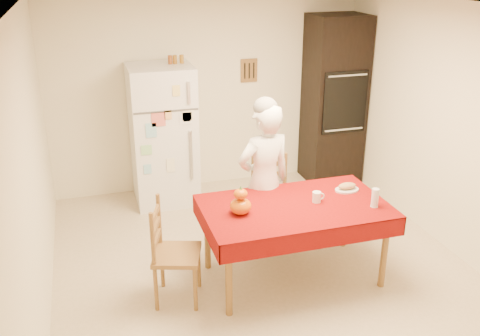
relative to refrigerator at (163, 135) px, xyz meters
name	(u,v)px	position (x,y,z in m)	size (l,w,h in m)	color
floor	(263,269)	(0.65, -1.88, -0.85)	(4.50, 4.50, 0.00)	tan
room_shell	(266,111)	(0.65, -1.88, 0.77)	(4.02, 4.52, 2.51)	#EBE3C6
refrigerator	(163,135)	(0.00, 0.00, 0.00)	(0.75, 0.74, 1.70)	white
oven_cabinet	(334,100)	(2.28, 0.05, 0.25)	(0.70, 0.62, 2.20)	black
dining_table	(295,212)	(0.87, -2.08, -0.16)	(1.70, 1.00, 0.76)	brown
chair_far	(272,197)	(0.92, -1.35, -0.34)	(0.43, 0.41, 0.95)	brown
chair_left	(169,249)	(-0.30, -2.09, -0.34)	(0.51, 0.52, 0.95)	brown
seated_woman	(264,182)	(0.75, -1.57, -0.05)	(0.58, 0.38, 1.60)	silver
coffee_mug	(317,197)	(1.09, -2.07, -0.04)	(0.08, 0.08, 0.10)	white
pumpkin_lower	(241,206)	(0.35, -2.10, -0.02)	(0.19, 0.19, 0.14)	#CB3404
pumpkin_upper	(241,194)	(0.35, -2.10, 0.10)	(0.12, 0.12, 0.09)	#DA4E05
wine_glass	(375,198)	(1.56, -2.31, 0.00)	(0.07, 0.07, 0.18)	silver
bread_plate	(347,190)	(1.48, -1.93, -0.08)	(0.24, 0.24, 0.02)	silver
bread_loaf	(347,186)	(1.48, -1.93, -0.04)	(0.18, 0.10, 0.06)	#A88952
spice_jar_left	(170,60)	(0.14, 0.05, 0.90)	(0.05, 0.05, 0.10)	brown
spice_jar_mid	(175,59)	(0.19, 0.05, 0.90)	(0.05, 0.05, 0.10)	brown
spice_jar_right	(182,59)	(0.27, 0.05, 0.90)	(0.05, 0.05, 0.10)	#98661B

